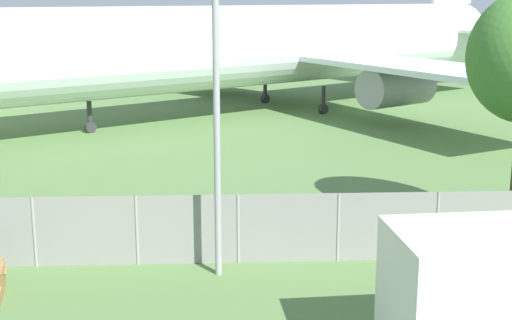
% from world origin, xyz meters
% --- Properties ---
extents(perimeter_fence, '(56.07, 0.07, 1.81)m').
position_xyz_m(perimeter_fence, '(-0.00, 10.54, 0.91)').
color(perimeter_fence, gray).
rests_on(perimeter_fence, ground).
extents(airplane, '(40.01, 32.62, 13.00)m').
position_xyz_m(airplane, '(2.87, 35.64, 3.84)').
color(airplane, white).
rests_on(airplane, ground).
extents(portable_cabin, '(4.25, 2.54, 2.67)m').
position_xyz_m(portable_cabin, '(4.63, 4.94, 1.33)').
color(portable_cabin, silver).
rests_on(portable_cabin, ground).
extents(light_mast, '(0.44, 0.44, 7.36)m').
position_xyz_m(light_mast, '(-0.50, 9.79, 4.53)').
color(light_mast, '#99999E').
rests_on(light_mast, ground).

